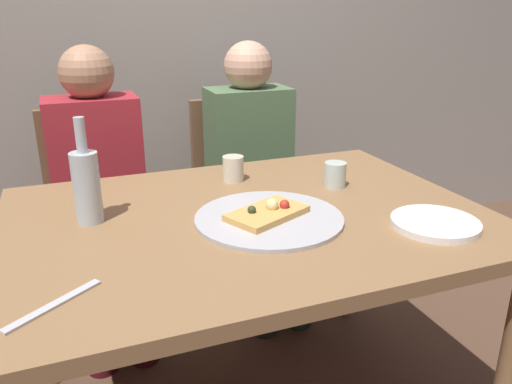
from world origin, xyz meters
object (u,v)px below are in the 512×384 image
tumbler_near (335,175)px  guest_in_sweater (100,184)px  pizza_tray (269,218)px  guest_in_beanie (256,166)px  dining_table (249,239)px  chair_right (244,183)px  tumbler_far (233,169)px  plate_stack (435,223)px  chair_left (100,201)px  pizza_slice_last (268,212)px  wine_bottle (86,185)px  table_knife (54,305)px

tumbler_near → guest_in_sweater: bearing=138.6°
pizza_tray → guest_in_beanie: bearing=71.3°
dining_table → chair_right: chair_right is taller
dining_table → tumbler_far: size_ratio=15.74×
plate_stack → chair_left: 1.42m
dining_table → guest_in_sweater: 0.82m
chair_right → guest_in_sweater: (-0.66, -0.15, 0.13)m
chair_left → chair_right: (0.66, 0.00, 0.00)m
chair_right → guest_in_sweater: bearing=12.8°
tumbler_far → chair_right: (0.25, 0.59, -0.27)m
chair_left → plate_stack: bearing=124.5°
tumbler_far → plate_stack: size_ratio=0.36×
tumbler_near → plate_stack: (0.09, -0.38, -0.03)m
chair_right → guest_in_beanie: (0.00, -0.15, 0.13)m
guest_in_beanie → pizza_slice_last: bearing=71.1°
wine_bottle → guest_in_sweater: guest_in_sweater is taller
tumbler_far → tumbler_near: bearing=-31.5°
plate_stack → guest_in_beanie: guest_in_beanie is taller
guest_in_beanie → wine_bottle: bearing=40.7°
table_knife → guest_in_beanie: (0.83, 1.05, -0.10)m
dining_table → chair_right: bearing=70.9°
pizza_slice_last → wine_bottle: wine_bottle is taller
tumbler_near → plate_stack: tumbler_near is taller
pizza_tray → chair_left: 1.06m
guest_in_sweater → chair_left: bearing=-90.0°
pizza_slice_last → guest_in_sweater: bearing=116.0°
wine_bottle → tumbler_far: wine_bottle is taller
guest_in_beanie → tumbler_near: bearing=93.6°
tumbler_near → guest_in_beanie: (-0.04, 0.62, -0.14)m
tumbler_near → chair_left: bearing=132.4°
wine_bottle → dining_table: bearing=-14.1°
table_knife → chair_left: bearing=-134.1°
wine_bottle → chair_right: 1.13m
guest_in_sweater → guest_in_beanie: size_ratio=1.00×
plate_stack → table_knife: (-0.96, -0.04, -0.01)m
pizza_tray → pizza_slice_last: pizza_slice_last is taller
wine_bottle → guest_in_sweater: size_ratio=0.25×
pizza_slice_last → plate_stack: pizza_slice_last is taller
plate_stack → chair_left: chair_left is taller
chair_right → guest_in_beanie: 0.20m
dining_table → pizza_tray: pizza_tray is taller
chair_left → chair_right: bearing=-180.0°
wine_bottle → plate_stack: 0.95m
wine_bottle → tumbler_far: size_ratio=3.41×
chair_left → guest_in_sweater: bearing=90.0°
tumbler_near → guest_in_sweater: size_ratio=0.07×
chair_left → guest_in_beanie: bearing=167.2°
pizza_slice_last → guest_in_beanie: guest_in_beanie is taller
pizza_tray → tumbler_near: (0.31, 0.18, 0.04)m
pizza_tray → guest_in_sweater: (-0.39, 0.80, -0.11)m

